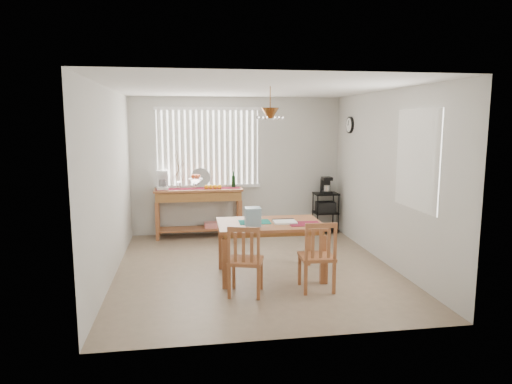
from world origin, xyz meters
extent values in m
cube|color=#8B765E|center=(0.00, 0.00, -0.01)|extent=(4.00, 4.50, 0.01)
cube|color=beige|center=(0.00, 2.30, 1.30)|extent=(4.00, 0.10, 2.60)
cube|color=beige|center=(0.00, -2.30, 1.30)|extent=(4.00, 0.10, 2.60)
cube|color=beige|center=(-2.05, 0.00, 1.30)|extent=(0.10, 4.50, 2.60)
cube|color=beige|center=(2.05, 0.00, 1.30)|extent=(0.10, 4.50, 2.60)
cube|color=white|center=(0.00, 0.00, 2.65)|extent=(4.00, 4.50, 0.10)
cube|color=white|center=(-0.55, 2.25, 1.65)|extent=(1.90, 0.01, 1.40)
cube|color=white|center=(-1.45, 2.23, 1.65)|extent=(0.07, 0.03, 1.40)
cube|color=white|center=(-1.34, 2.23, 1.65)|extent=(0.07, 0.03, 1.40)
cube|color=white|center=(-1.24, 2.23, 1.65)|extent=(0.07, 0.03, 1.40)
cube|color=white|center=(-1.13, 2.23, 1.65)|extent=(0.07, 0.03, 1.40)
cube|color=white|center=(-1.03, 2.23, 1.65)|extent=(0.07, 0.03, 1.40)
cube|color=white|center=(-0.92, 2.23, 1.65)|extent=(0.07, 0.03, 1.40)
cube|color=white|center=(-0.81, 2.23, 1.65)|extent=(0.07, 0.03, 1.40)
cube|color=white|center=(-0.71, 2.23, 1.65)|extent=(0.07, 0.03, 1.40)
cube|color=white|center=(-0.60, 2.23, 1.65)|extent=(0.07, 0.03, 1.40)
cube|color=white|center=(-0.50, 2.23, 1.65)|extent=(0.07, 0.03, 1.40)
cube|color=white|center=(-0.39, 2.23, 1.65)|extent=(0.07, 0.03, 1.40)
cube|color=white|center=(-0.29, 2.23, 1.65)|extent=(0.07, 0.03, 1.40)
cube|color=white|center=(-0.18, 2.23, 1.65)|extent=(0.07, 0.03, 1.40)
cube|color=white|center=(-0.08, 2.23, 1.65)|extent=(0.07, 0.03, 1.40)
cube|color=white|center=(0.03, 2.23, 1.65)|extent=(0.07, 0.03, 1.40)
cube|color=white|center=(0.14, 2.23, 1.65)|extent=(0.07, 0.03, 1.40)
cube|color=white|center=(0.24, 2.23, 1.65)|extent=(0.07, 0.03, 1.40)
cube|color=white|center=(0.35, 2.23, 1.65)|extent=(0.07, 0.03, 1.40)
cube|color=white|center=(-0.55, 2.22, 0.92)|extent=(1.98, 0.06, 0.06)
cube|color=white|center=(-0.55, 2.22, 2.38)|extent=(1.98, 0.06, 0.06)
cube|color=white|center=(2.00, -0.90, 1.65)|extent=(0.01, 1.10, 1.30)
cube|color=white|center=(1.99, -1.40, 1.65)|extent=(0.03, 0.07, 1.30)
cube|color=white|center=(1.99, -1.29, 1.65)|extent=(0.03, 0.07, 1.30)
cube|color=white|center=(1.99, -1.18, 1.65)|extent=(0.03, 0.07, 1.30)
cube|color=white|center=(1.99, -1.07, 1.65)|extent=(0.03, 0.07, 1.30)
cube|color=white|center=(1.99, -0.96, 1.65)|extent=(0.03, 0.07, 1.30)
cube|color=white|center=(1.99, -0.85, 1.65)|extent=(0.03, 0.07, 1.30)
cube|color=white|center=(1.99, -0.74, 1.65)|extent=(0.03, 0.07, 1.30)
cube|color=white|center=(1.99, -0.63, 1.65)|extent=(0.03, 0.07, 1.30)
cube|color=white|center=(1.99, -0.52, 1.65)|extent=(0.03, 0.07, 1.30)
cube|color=white|center=(1.99, -0.41, 1.65)|extent=(0.03, 0.07, 1.30)
cylinder|color=black|center=(1.98, 1.55, 2.08)|extent=(0.04, 0.30, 0.30)
cylinder|color=white|center=(1.95, 1.55, 2.08)|extent=(0.01, 0.25, 0.25)
cylinder|color=brown|center=(0.15, -0.37, 2.43)|extent=(0.01, 0.01, 0.34)
cone|color=brown|center=(0.15, -0.37, 2.25)|extent=(0.24, 0.24, 0.14)
sphere|color=white|center=(0.31, -0.37, 2.19)|extent=(0.05, 0.05, 0.05)
sphere|color=white|center=(0.23, -0.23, 2.19)|extent=(0.05, 0.05, 0.05)
sphere|color=white|center=(0.07, -0.23, 2.19)|extent=(0.05, 0.05, 0.05)
sphere|color=white|center=(-0.01, -0.37, 2.19)|extent=(0.05, 0.05, 0.05)
sphere|color=white|center=(0.07, -0.51, 2.19)|extent=(0.05, 0.05, 0.05)
sphere|color=white|center=(0.23, -0.51, 2.19)|extent=(0.05, 0.05, 0.05)
cube|color=#A15E36|center=(-0.75, 2.00, 0.89)|extent=(1.62, 0.46, 0.04)
cube|color=#A36C35|center=(-0.75, 2.00, 0.78)|extent=(1.56, 0.42, 0.16)
cube|color=#A15E36|center=(-1.51, 1.82, 0.35)|extent=(0.06, 0.06, 0.70)
cube|color=#A15E36|center=(0.01, 1.82, 0.35)|extent=(0.06, 0.06, 0.70)
cube|color=#A15E36|center=(-1.51, 2.18, 0.35)|extent=(0.06, 0.06, 0.70)
cube|color=#A15E36|center=(0.01, 2.18, 0.35)|extent=(0.06, 0.06, 0.70)
cube|color=#A15E36|center=(-0.75, 2.00, 0.15)|extent=(1.50, 0.40, 0.03)
cube|color=red|center=(-0.50, 2.00, 0.22)|extent=(0.30, 0.22, 0.10)
cube|color=maroon|center=(-0.75, 2.00, 0.91)|extent=(1.54, 0.25, 0.01)
cube|color=white|center=(-1.40, 2.00, 0.94)|extent=(0.20, 0.24, 0.05)
cube|color=white|center=(-1.40, 2.08, 1.06)|extent=(0.20, 0.08, 0.30)
cube|color=white|center=(-1.40, 1.98, 1.23)|extent=(0.20, 0.22, 0.07)
cylinder|color=white|center=(-1.40, 1.97, 1.03)|extent=(0.13, 0.13, 0.13)
cylinder|color=white|center=(-0.80, 1.98, 0.96)|extent=(0.05, 0.05, 0.10)
cone|color=white|center=(-0.80, 1.98, 1.06)|extent=(0.26, 0.26, 0.09)
sphere|color=red|center=(-0.75, 1.98, 1.14)|extent=(0.08, 0.08, 0.08)
sphere|color=red|center=(-0.79, 2.03, 1.14)|extent=(0.08, 0.08, 0.08)
sphere|color=red|center=(-0.84, 2.01, 1.14)|extent=(0.08, 0.08, 0.08)
sphere|color=red|center=(-0.84, 1.95, 1.14)|extent=(0.08, 0.08, 0.08)
sphere|color=red|center=(-0.79, 1.93, 1.14)|extent=(0.08, 0.08, 0.08)
sphere|color=#FFA00D|center=(-0.61, 1.92, 0.95)|extent=(0.08, 0.08, 0.08)
sphere|color=#FFA00D|center=(-0.53, 1.92, 0.95)|extent=(0.08, 0.08, 0.08)
sphere|color=#FFA00D|center=(-0.45, 1.92, 0.95)|extent=(0.08, 0.08, 0.08)
sphere|color=#FFA00D|center=(-0.37, 1.92, 0.95)|extent=(0.08, 0.08, 0.08)
cylinder|color=silver|center=(-0.70, 2.19, 1.09)|extent=(0.36, 0.09, 0.36)
cylinder|color=white|center=(-1.11, 2.05, 0.98)|extent=(0.08, 0.08, 0.14)
cylinder|color=#4C3823|center=(-1.11, 2.05, 1.28)|extent=(0.09, 0.04, 0.45)
cylinder|color=#4C3823|center=(-1.11, 2.05, 1.31)|extent=(0.14, 0.06, 0.49)
cylinder|color=#4C3823|center=(-1.11, 2.05, 1.26)|extent=(0.18, 0.08, 0.37)
cylinder|color=#4C3823|center=(-1.11, 2.05, 1.33)|extent=(0.06, 0.03, 0.56)
cylinder|color=#4C3823|center=(-1.11, 2.05, 1.25)|extent=(0.22, 0.10, 0.31)
cylinder|color=black|center=(-0.09, 2.05, 1.03)|extent=(0.07, 0.07, 0.23)
cylinder|color=black|center=(-0.09, 2.05, 1.19)|extent=(0.03, 0.03, 0.08)
cylinder|color=black|center=(1.49, 1.84, 0.39)|extent=(0.02, 0.02, 0.77)
cylinder|color=black|center=(1.91, 1.84, 0.39)|extent=(0.02, 0.02, 0.77)
cylinder|color=black|center=(1.49, 2.16, 0.39)|extent=(0.02, 0.02, 0.77)
cylinder|color=black|center=(1.91, 2.16, 0.39)|extent=(0.02, 0.02, 0.77)
cube|color=black|center=(1.70, 2.00, 0.76)|extent=(0.45, 0.36, 0.03)
cube|color=black|center=(1.70, 2.00, 0.39)|extent=(0.45, 0.36, 0.02)
cube|color=black|center=(1.70, 2.00, 0.05)|extent=(0.45, 0.36, 0.02)
cube|color=black|center=(1.70, 2.00, 0.50)|extent=(0.34, 0.27, 0.20)
cube|color=black|center=(1.70, 1.98, 0.79)|extent=(0.18, 0.22, 0.05)
cube|color=black|center=(1.70, 2.05, 0.91)|extent=(0.18, 0.07, 0.27)
cube|color=black|center=(1.70, 1.98, 1.06)|extent=(0.18, 0.20, 0.06)
cylinder|color=silver|center=(1.70, 1.97, 0.88)|extent=(0.12, 0.12, 0.12)
cube|color=#A15E36|center=(0.15, -0.37, 0.74)|extent=(1.44, 0.94, 0.04)
cube|color=#A36C35|center=(0.15, -0.37, 0.69)|extent=(1.34, 0.84, 0.06)
cube|color=#A15E36|center=(-0.51, -0.76, 0.33)|extent=(0.07, 0.07, 0.66)
cube|color=#A15E36|center=(0.79, -0.78, 0.33)|extent=(0.07, 0.07, 0.66)
cube|color=#A15E36|center=(-0.50, 0.04, 0.33)|extent=(0.07, 0.07, 0.66)
cube|color=#A15E36|center=(0.80, 0.01, 0.33)|extent=(0.07, 0.07, 0.66)
cube|color=#147668|center=(-0.06, -0.32, 0.77)|extent=(0.43, 0.31, 0.01)
cube|color=maroon|center=(0.60, -0.53, 0.77)|extent=(0.43, 0.31, 0.01)
cube|color=white|center=(0.35, -0.43, 0.78)|extent=(0.31, 0.25, 0.03)
cube|color=black|center=(0.35, -0.29, 0.78)|extent=(0.31, 0.04, 0.03)
cube|color=#83A9BF|center=(-0.11, -0.52, 0.89)|extent=(0.21, 0.21, 0.24)
cube|color=#A15E36|center=(-0.27, -0.99, 0.43)|extent=(0.51, 0.51, 0.04)
cube|color=#A15E36|center=(-0.05, -0.87, 0.20)|extent=(0.05, 0.05, 0.41)
cube|color=#A15E36|center=(-0.40, -0.77, 0.20)|extent=(0.05, 0.05, 0.41)
cube|color=#A15E36|center=(-0.15, -1.21, 0.20)|extent=(0.05, 0.05, 0.41)
cube|color=#A15E36|center=(-0.49, -1.12, 0.20)|extent=(0.05, 0.05, 0.41)
cube|color=#A15E36|center=(-0.15, -1.22, 0.67)|extent=(0.04, 0.04, 0.46)
cube|color=#A15E36|center=(-0.49, -1.13, 0.67)|extent=(0.04, 0.04, 0.46)
cube|color=#A15E36|center=(-0.32, -1.17, 0.87)|extent=(0.37, 0.13, 0.06)
cube|color=#A15E36|center=(-0.22, -1.20, 0.65)|extent=(0.04, 0.03, 0.36)
cube|color=#A15E36|center=(-0.32, -1.17, 0.65)|extent=(0.04, 0.03, 0.36)
cube|color=#A15E36|center=(-0.42, -1.15, 0.65)|extent=(0.04, 0.03, 0.36)
cube|color=#A15E36|center=(0.64, -0.98, 0.43)|extent=(0.44, 0.44, 0.04)
cube|color=#A15E36|center=(0.83, -0.80, 0.21)|extent=(0.04, 0.04, 0.41)
cube|color=#A15E36|center=(0.47, -0.79, 0.21)|extent=(0.04, 0.04, 0.41)
cube|color=#A15E36|center=(0.82, -1.16, 0.21)|extent=(0.04, 0.04, 0.41)
cube|color=#A15E36|center=(0.46, -1.15, 0.21)|extent=(0.04, 0.04, 0.41)
cube|color=#A15E36|center=(0.82, -1.17, 0.68)|extent=(0.04, 0.04, 0.46)
cube|color=#A15E36|center=(0.46, -1.16, 0.68)|extent=(0.04, 0.04, 0.46)
cube|color=#A15E36|center=(0.64, -1.17, 0.88)|extent=(0.38, 0.04, 0.06)
cube|color=#A15E36|center=(0.74, -1.17, 0.66)|extent=(0.04, 0.02, 0.37)
cube|color=#A15E36|center=(0.64, -1.17, 0.66)|extent=(0.04, 0.02, 0.37)
cube|color=#A15E36|center=(0.54, -1.16, 0.66)|extent=(0.04, 0.02, 0.37)
camera|label=1|loc=(-0.99, -6.41, 2.14)|focal=32.00mm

